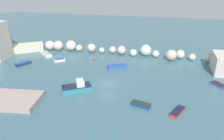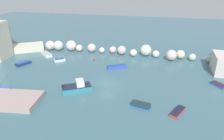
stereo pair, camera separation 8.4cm
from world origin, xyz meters
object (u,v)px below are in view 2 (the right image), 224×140
Objects in this scene: moored_boat_3 at (46,54)px; moored_boat_6 at (141,104)px; stone_dock at (9,100)px; moored_boat_7 at (178,112)px; channel_buoy at (94,59)px; moored_boat_5 at (219,85)px; moored_boat_4 at (23,63)px; moored_boat_8 at (117,66)px; moored_boat_0 at (77,87)px; moored_boat_2 at (60,60)px.

moored_boat_3 is 1.35× the size of moored_boat_6.
stone_dock reaches higher than moored_boat_7.
channel_buoy is 26.80m from moored_boat_5.
moored_boat_8 reaches higher than moored_boat_4.
moored_boat_8 is (19.04, -3.79, -0.01)m from moored_boat_3.
stone_dock is 25.54m from moored_boat_7.
moored_boat_8 is (6.26, -3.37, 0.09)m from channel_buoy.
moored_boat_3 is at bearing 103.18° from moored_boat_0.
stone_dock is 21.99m from moored_boat_3.
moored_boat_2 is at bearing -168.57° from moored_boat_3.
moored_boat_4 is 34.85m from moored_boat_7.
moored_boat_0 is 11.38m from moored_boat_6.
moored_boat_5 is (23.99, 7.52, -0.41)m from moored_boat_0.
moored_boat_6 is (20.06, 3.61, -0.11)m from stone_dock.
moored_boat_4 is at bearing -8.59° from moored_boat_6.
moored_boat_4 is at bearing -156.70° from channel_buoy.
moored_boat_4 is at bearing 48.37° from moored_boat_5.
moored_boat_2 is at bearing -22.61° from moored_boat_6.
stone_dock is 3.52× the size of moored_boat_2.
moored_boat_8 is at bearing -150.06° from moored_boat_3.
stone_dock is at bearing -57.14° from moored_boat_7.
stone_dock is at bearing 54.91° from moored_boat_4.
moored_boat_3 is at bearing 138.96° from moored_boat_8.
stone_dock is 2.87× the size of moored_boat_7.
moored_boat_2 reaches higher than moored_boat_4.
stone_dock reaches higher than moored_boat_3.
moored_boat_8 is (-6.66, 13.85, 0.02)m from moored_boat_6.
moored_boat_0 is 1.62× the size of moored_boat_7.
stone_dock is at bearing 23.14° from moored_boat_6.
moored_boat_8 is (13.95, -0.88, 0.03)m from moored_boat_2.
moored_boat_4 is 21.16m from moored_boat_8.
moored_boat_4 is at bearing -9.48° from moored_boat_2.
moored_boat_0 reaches higher than moored_boat_5.
stone_dock is at bearing -176.71° from moored_boat_0.
moored_boat_6 is at bearing 87.33° from moored_boat_5.
channel_buoy is at bearing 121.91° from moored_boat_8.
channel_buoy is at bearing 140.67° from moored_boat_4.
moored_boat_0 is at bearing 90.04° from moored_boat_4.
moored_boat_0 is 25.14m from moored_boat_5.
moored_boat_2 is (-9.49, 12.36, -0.34)m from moored_boat_0.
moored_boat_4 is (-1.91, -6.75, -0.06)m from moored_boat_3.
moored_boat_8 reaches higher than moored_boat_7.
stone_dock reaches higher than moored_boat_6.
moored_boat_6 is at bearing -94.08° from moored_boat_8.
moored_boat_0 is 1.98× the size of moored_boat_2.
moored_boat_0 is 1.31× the size of moored_boat_3.
moored_boat_6 reaches higher than channel_buoy.
moored_boat_5 is at bearing -129.54° from moored_boat_6.
moored_boat_2 is at bearing 146.62° from moored_boat_8.
moored_boat_8 is at bearing 38.32° from moored_boat_5.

